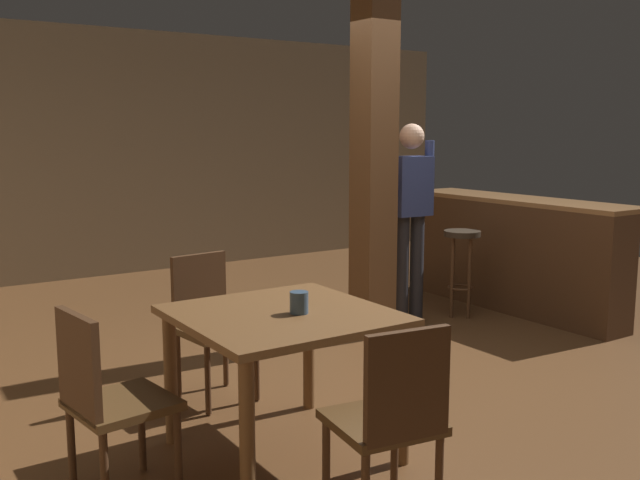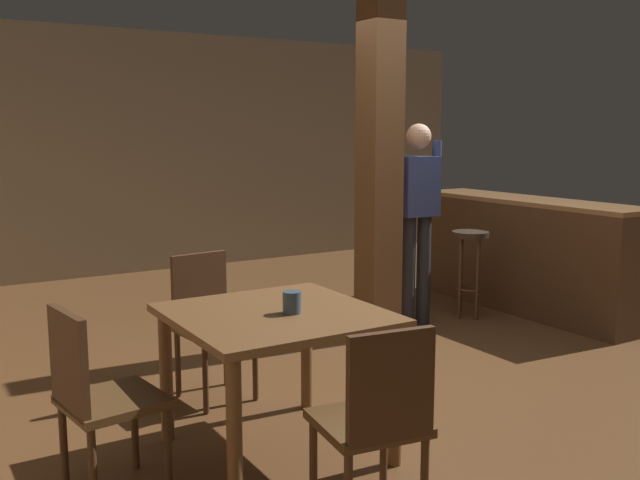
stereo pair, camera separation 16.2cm
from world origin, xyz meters
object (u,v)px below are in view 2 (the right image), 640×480
at_px(bar_stool_near, 470,254).
at_px(chair_north, 209,318).
at_px(napkin_cup, 292,302).
at_px(chair_west, 96,393).
at_px(dining_table, 276,333).
at_px(standing_person, 417,210).
at_px(chair_south, 377,417).
at_px(bar_counter, 520,254).

bearing_deg(bar_stool_near, chair_north, -168.23).
distance_m(napkin_cup, bar_stool_near, 3.11).
bearing_deg(chair_west, dining_table, 0.87).
bearing_deg(chair_north, standing_person, 15.85).
bearing_deg(dining_table, chair_west, -179.13).
height_order(chair_south, bar_stool_near, chair_south).
height_order(chair_north, bar_counter, bar_counter).
distance_m(dining_table, chair_west, 0.92).
height_order(standing_person, bar_stool_near, standing_person).
height_order(napkin_cup, standing_person, standing_person).
distance_m(dining_table, bar_counter, 3.62).
distance_m(chair_north, standing_person, 2.28).
relative_size(chair_west, standing_person, 0.52).
height_order(dining_table, standing_person, standing_person).
relative_size(chair_south, napkin_cup, 7.98).
relative_size(napkin_cup, bar_stool_near, 0.14).
bearing_deg(bar_counter, dining_table, -156.41).
bearing_deg(chair_north, chair_west, -134.70).
relative_size(chair_west, bar_counter, 0.37).
xyz_separation_m(chair_west, bar_stool_near, (3.65, 1.51, 0.07)).
xyz_separation_m(dining_table, napkin_cup, (0.06, -0.07, 0.17)).
bearing_deg(bar_stool_near, chair_south, -139.04).
relative_size(chair_south, bar_stool_near, 1.14).
xyz_separation_m(chair_south, standing_person, (2.16, 2.42, 0.50)).
bearing_deg(bar_counter, bar_stool_near, 175.20).
height_order(chair_south, bar_counter, bar_counter).
bearing_deg(bar_counter, napkin_cup, -155.02).
distance_m(standing_person, bar_stool_near, 0.72).
bearing_deg(napkin_cup, chair_north, 92.15).
bearing_deg(standing_person, chair_south, -131.82).
bearing_deg(chair_south, bar_counter, 35.09).
xyz_separation_m(dining_table, bar_counter, (3.31, 1.45, -0.11)).
xyz_separation_m(dining_table, bar_stool_near, (2.74, 1.50, -0.06)).
xyz_separation_m(napkin_cup, bar_stool_near, (2.68, 1.57, -0.24)).
distance_m(chair_west, standing_person, 3.48).
bearing_deg(napkin_cup, chair_west, 176.66).
distance_m(chair_north, napkin_cup, 1.05).
relative_size(dining_table, chair_south, 1.14).
bearing_deg(chair_north, bar_stool_near, 11.77).
xyz_separation_m(chair_north, standing_person, (2.14, 0.61, 0.50)).
bearing_deg(chair_north, dining_table, -91.14).
bearing_deg(dining_table, standing_person, 35.41).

